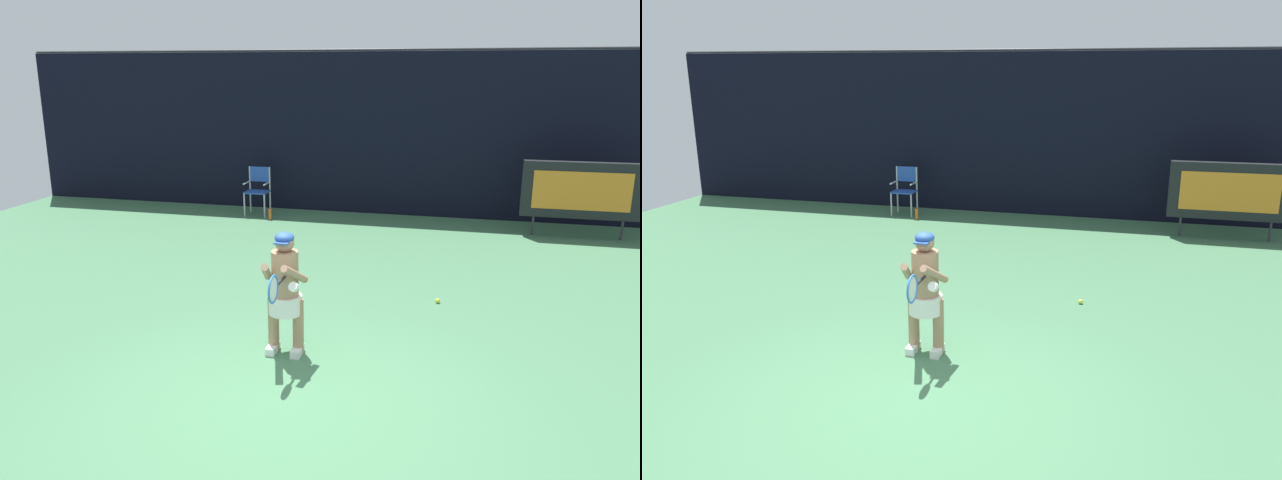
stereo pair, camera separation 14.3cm
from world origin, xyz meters
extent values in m
cube|color=#42734E|center=(0.00, 0.00, -0.01)|extent=(18.00, 22.00, 0.02)
cube|color=black|center=(0.00, 8.50, 1.80)|extent=(18.00, 0.12, 3.60)
cylinder|color=#38383D|center=(0.00, 8.50, 3.63)|extent=(18.00, 0.05, 0.05)
cube|color=black|center=(3.81, 7.32, 0.95)|extent=(2.20, 0.20, 1.10)
cube|color=orange|center=(3.81, 7.21, 0.95)|extent=(1.80, 0.01, 0.75)
cylinder|color=#2D2D33|center=(2.98, 7.32, 0.20)|extent=(0.05, 0.05, 0.40)
cylinder|color=#2D2D33|center=(4.63, 7.32, 0.20)|extent=(0.05, 0.05, 0.40)
cylinder|color=#B7B7BC|center=(-3.22, 7.45, 0.26)|extent=(0.04, 0.04, 0.52)
cylinder|color=#B7B7BC|center=(-2.74, 7.45, 0.26)|extent=(0.04, 0.04, 0.52)
cylinder|color=#B7B7BC|center=(-3.22, 7.86, 0.26)|extent=(0.04, 0.04, 0.52)
cylinder|color=#B7B7BC|center=(-2.74, 7.86, 0.26)|extent=(0.04, 0.04, 0.52)
cube|color=#2749A3|center=(-2.98, 7.65, 0.54)|extent=(0.52, 0.44, 0.03)
cylinder|color=#B7B7BC|center=(-3.22, 7.86, 0.80)|extent=(0.04, 0.04, 0.56)
cylinder|color=#B7B7BC|center=(-2.74, 7.86, 0.80)|extent=(0.04, 0.04, 0.56)
cube|color=#2749A3|center=(-2.98, 7.86, 0.91)|extent=(0.48, 0.02, 0.34)
cylinder|color=#B7B7BC|center=(-3.22, 7.65, 0.74)|extent=(0.04, 0.44, 0.04)
cylinder|color=#B7B7BC|center=(-2.74, 7.65, 0.74)|extent=(0.04, 0.44, 0.04)
cylinder|color=#DF5B1B|center=(-2.56, 7.28, 0.12)|extent=(0.07, 0.07, 0.24)
cylinder|color=black|center=(-2.56, 7.28, 0.25)|extent=(0.03, 0.03, 0.03)
cube|color=white|center=(-0.43, 1.00, 0.04)|extent=(0.11, 0.26, 0.09)
cube|color=white|center=(-0.13, 1.00, 0.04)|extent=(0.11, 0.26, 0.09)
cylinder|color=#A37A5B|center=(-0.43, 1.05, 0.34)|extent=(0.13, 0.13, 0.68)
cylinder|color=#A37A5B|center=(-0.13, 1.05, 0.34)|extent=(0.13, 0.13, 0.68)
cylinder|color=white|center=(-0.28, 1.05, 0.60)|extent=(0.39, 0.39, 0.22)
cylinder|color=#A37A5B|center=(-0.28, 1.05, 0.96)|extent=(0.31, 0.31, 0.56)
sphere|color=#A37A5B|center=(-0.28, 1.05, 1.33)|extent=(0.22, 0.22, 0.22)
ellipsoid|color=#284C93|center=(-0.28, 1.05, 1.40)|extent=(0.22, 0.22, 0.12)
cube|color=#284C93|center=(-0.28, 0.95, 1.36)|extent=(0.17, 0.12, 0.02)
cylinder|color=#A37A5B|center=(-0.45, 0.88, 1.03)|extent=(0.20, 0.50, 0.33)
cylinder|color=#A37A5B|center=(-0.12, 0.88, 1.03)|extent=(0.20, 0.50, 0.33)
cylinder|color=white|center=(-0.10, 0.76, 0.93)|extent=(0.13, 0.12, 0.12)
cylinder|color=black|center=(-0.24, 0.79, 0.99)|extent=(0.03, 0.28, 0.03)
torus|color=blue|center=(-0.24, 0.48, 0.99)|extent=(0.02, 0.31, 0.31)
ellipsoid|color=silver|center=(-0.24, 0.48, 0.99)|extent=(0.01, 0.26, 0.26)
sphere|color=#CCDB3D|center=(1.36, 3.06, 0.03)|extent=(0.07, 0.07, 0.07)
camera|label=1|loc=(1.68, -5.23, 3.20)|focal=34.26mm
camera|label=2|loc=(1.82, -5.20, 3.20)|focal=34.26mm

